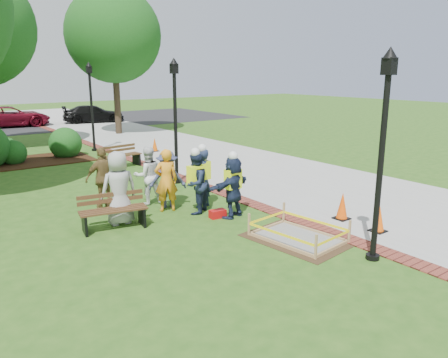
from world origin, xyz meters
TOP-DOWN VIEW (x-y plane):
  - ground at (0.00, 0.00)m, footprint 100.00×100.00m
  - sidewalk at (5.00, 10.00)m, footprint 6.00×60.00m
  - brick_edging at (1.75, 10.00)m, footprint 0.50×60.00m
  - mulch_bed at (-3.00, 12.00)m, footprint 7.00×3.00m
  - parking_lot at (0.00, 27.00)m, footprint 36.00×12.00m
  - wet_concrete_pad at (0.80, -1.29)m, footprint 1.97×2.49m
  - bench_near at (-2.37, 1.90)m, footprint 1.70×0.82m
  - bench_far at (0.75, 8.56)m, footprint 1.69×0.78m
  - cone_front at (2.71, -2.12)m, footprint 0.36×0.36m
  - cone_back at (2.75, -0.99)m, footprint 0.38×0.38m
  - cone_far at (3.54, 11.01)m, footprint 0.34×0.34m
  - toolbox at (0.21, 1.09)m, footprint 0.45×0.28m
  - lamp_near at (1.25, -3.00)m, footprint 0.28×0.28m
  - lamp_mid at (1.25, 5.00)m, footprint 0.28×0.28m
  - lamp_far at (1.25, 13.00)m, footprint 0.28×0.28m
  - tree_right at (4.71, 18.08)m, footprint 5.68×5.68m
  - shrub_c at (-2.64, 11.93)m, footprint 1.10×1.10m
  - shrub_d at (-0.36, 12.23)m, footprint 1.46×1.46m
  - shrub_e at (-2.73, 13.07)m, footprint 1.10×1.10m
  - casual_person_a at (-2.08, 2.18)m, footprint 0.62×0.42m
  - casual_person_b at (-0.59, 2.41)m, footprint 0.65×0.52m
  - casual_person_c at (-0.69, 3.33)m, footprint 0.60×0.44m
  - casual_person_d at (-1.89, 3.68)m, footprint 0.57×0.38m
  - casual_person_e at (-0.38, 2.73)m, footprint 0.62×0.53m
  - hivis_worker_a at (0.57, 0.90)m, footprint 0.60×0.47m
  - hivis_worker_b at (0.42, 2.13)m, footprint 0.61×0.46m
  - hivis_worker_c at (-0.05, 1.76)m, footprint 0.64×0.58m
  - parked_car_c at (0.01, 25.92)m, footprint 2.59×5.02m
  - parked_car_d at (5.70, 25.11)m, footprint 2.96×4.72m

SIDE VIEW (x-z plane):
  - ground at x=0.00m, z-range 0.00..0.00m
  - shrub_c at x=-2.64m, z-range -0.55..0.55m
  - shrub_d at x=-0.36m, z-range -0.73..0.73m
  - shrub_e at x=-2.73m, z-range -0.55..0.55m
  - parked_car_c at x=0.01m, z-range -0.79..0.79m
  - parked_car_d at x=5.70m, z-range -0.71..0.71m
  - parking_lot at x=0.00m, z-range 0.00..0.01m
  - sidewalk at x=5.00m, z-range 0.00..0.02m
  - brick_edging at x=1.75m, z-range 0.00..0.03m
  - mulch_bed at x=-3.00m, z-range -0.01..0.04m
  - toolbox at x=0.21m, z-range 0.00..0.22m
  - wet_concrete_pad at x=0.80m, z-range -0.04..0.51m
  - bench_near at x=-2.37m, z-range -0.16..0.72m
  - bench_far at x=0.75m, z-range -0.16..0.72m
  - cone_far at x=3.54m, z-range -0.01..0.67m
  - cone_front at x=2.71m, z-range -0.01..0.69m
  - cone_back at x=2.75m, z-range -0.01..0.73m
  - casual_person_e at x=-0.38m, z-range 0.00..1.64m
  - casual_person_c at x=-0.69m, z-range 0.00..1.70m
  - casual_person_b at x=-0.59m, z-range 0.00..1.76m
  - casual_person_d at x=-1.89m, z-range 0.00..1.76m
  - hivis_worker_a at x=0.57m, z-range 0.00..1.79m
  - hivis_worker_c at x=-0.05m, z-range 0.00..1.82m
  - hivis_worker_b at x=0.42m, z-range -0.01..1.83m
  - casual_person_a at x=-2.08m, z-range 0.00..1.89m
  - lamp_near at x=1.25m, z-range 0.35..4.61m
  - lamp_mid at x=1.25m, z-range 0.35..4.61m
  - lamp_far at x=1.25m, z-range 0.35..4.61m
  - tree_right at x=4.71m, z-range 1.54..10.33m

